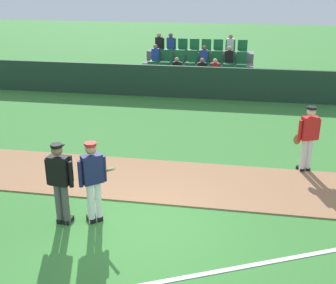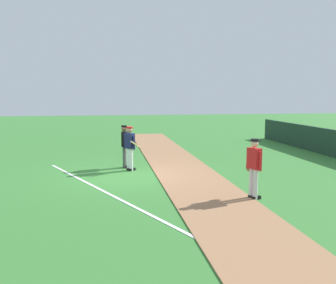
{
  "view_description": "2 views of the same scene",
  "coord_description": "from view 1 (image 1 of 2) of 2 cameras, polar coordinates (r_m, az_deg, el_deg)",
  "views": [
    {
      "loc": [
        1.97,
        -7.23,
        4.79
      ],
      "look_at": [
        0.38,
        1.92,
        1.17
      ],
      "focal_mm": 45.89,
      "sensor_mm": 36.0,
      "label": 1
    },
    {
      "loc": [
        13.46,
        -0.74,
        3.02
      ],
      "look_at": [
        0.4,
        1.46,
        1.28
      ],
      "focal_mm": 38.92,
      "sensor_mm": 36.0,
      "label": 2
    }
  ],
  "objects": [
    {
      "name": "ground_plane",
      "position": [
        8.9,
        -4.63,
        -11.36
      ],
      "size": [
        80.0,
        80.0,
        0.0
      ],
      "primitive_type": "plane",
      "color": "#387A33"
    },
    {
      "name": "infield_dirt_path",
      "position": [
        10.78,
        -1.73,
        -5.03
      ],
      "size": [
        28.0,
        2.37,
        0.03
      ],
      "primitive_type": "cube",
      "color": "#9E704C",
      "rests_on": "ground"
    },
    {
      "name": "foul_line_chalk",
      "position": [
        8.32,
        15.6,
        -14.71
      ],
      "size": [
        10.89,
        5.23,
        0.01
      ],
      "primitive_type": "cube",
      "rotation": [
        0.0,
        0.0,
        0.44
      ],
      "color": "white",
      "rests_on": "ground"
    },
    {
      "name": "dugout_fence",
      "position": [
        17.88,
        3.3,
        7.91
      ],
      "size": [
        20.0,
        0.16,
        1.33
      ],
      "primitive_type": "cube",
      "color": "#1E3828",
      "rests_on": "ground"
    },
    {
      "name": "stadium_bleachers",
      "position": [
        19.7,
        3.93,
        9.08
      ],
      "size": [
        5.0,
        2.95,
        2.3
      ],
      "color": "slate",
      "rests_on": "ground"
    },
    {
      "name": "batter_navy_jersey",
      "position": [
        8.77,
        -9.91,
        -4.91
      ],
      "size": [
        0.71,
        0.69,
        1.76
      ],
      "color": "white",
      "rests_on": "ground"
    },
    {
      "name": "umpire_home_plate",
      "position": [
        8.83,
        -14.11,
        -4.82
      ],
      "size": [
        0.59,
        0.33,
        1.76
      ],
      "color": "#4C4C4C",
      "rests_on": "ground"
    },
    {
      "name": "runner_red_jersey",
      "position": [
        11.44,
        18.06,
        0.65
      ],
      "size": [
        0.66,
        0.4,
        1.76
      ],
      "color": "silver",
      "rests_on": "ground"
    }
  ]
}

